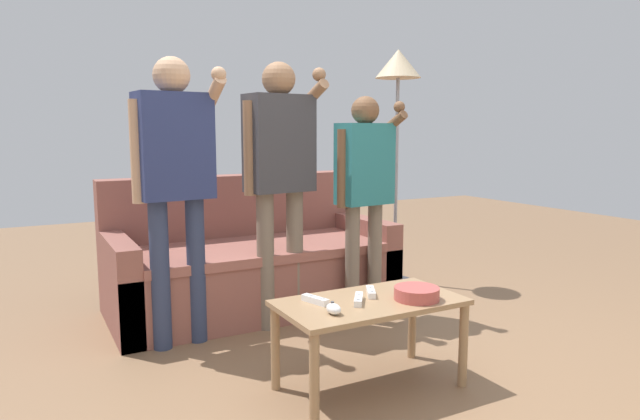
% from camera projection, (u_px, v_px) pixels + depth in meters
% --- Properties ---
extents(ground_plane, '(12.00, 12.00, 0.00)m').
position_uv_depth(ground_plane, '(393.00, 381.00, 2.79)').
color(ground_plane, brown).
extents(couch, '(1.91, 0.90, 0.91)m').
position_uv_depth(couch, '(250.00, 264.00, 3.94)').
color(couch, brown).
rests_on(couch, ground).
extents(coffee_table, '(0.88, 0.47, 0.44)m').
position_uv_depth(coffee_table, '(370.00, 313.00, 2.67)').
color(coffee_table, '#997551').
rests_on(coffee_table, ground).
extents(snack_bowl, '(0.22, 0.22, 0.06)m').
position_uv_depth(snack_bowl, '(417.00, 293.00, 2.67)').
color(snack_bowl, '#B24C47').
rests_on(snack_bowl, coffee_table).
extents(game_remote_nunchuk, '(0.06, 0.09, 0.05)m').
position_uv_depth(game_remote_nunchuk, '(334.00, 309.00, 2.46)').
color(game_remote_nunchuk, white).
rests_on(game_remote_nunchuk, coffee_table).
extents(floor_lamp, '(0.36, 0.36, 1.87)m').
position_uv_depth(floor_lamp, '(398.00, 80.00, 4.41)').
color(floor_lamp, '#2D2D33').
rests_on(floor_lamp, ground).
extents(player_left, '(0.50, 0.32, 1.63)m').
position_uv_depth(player_left, '(175.00, 168.00, 3.13)').
color(player_left, '#2D3856').
rests_on(player_left, ground).
extents(player_center, '(0.50, 0.32, 1.65)m').
position_uv_depth(player_center, '(280.00, 163.00, 3.45)').
color(player_center, '#756656').
rests_on(player_center, ground).
extents(player_right, '(0.44, 0.28, 1.45)m').
position_uv_depth(player_right, '(365.00, 180.00, 3.64)').
color(player_right, '#756656').
rests_on(player_right, ground).
extents(game_remote_wand_near, '(0.12, 0.15, 0.03)m').
position_uv_depth(game_remote_wand_near, '(359.00, 299.00, 2.63)').
color(game_remote_wand_near, white).
rests_on(game_remote_wand_near, coffee_table).
extents(game_remote_wand_far, '(0.10, 0.15, 0.03)m').
position_uv_depth(game_remote_wand_far, '(371.00, 292.00, 2.74)').
color(game_remote_wand_far, white).
rests_on(game_remote_wand_far, coffee_table).
extents(game_remote_wand_spare, '(0.08, 0.15, 0.03)m').
position_uv_depth(game_remote_wand_spare, '(315.00, 300.00, 2.62)').
color(game_remote_wand_spare, white).
rests_on(game_remote_wand_spare, coffee_table).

